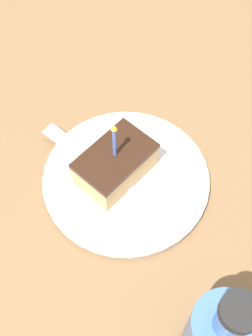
{
  "coord_description": "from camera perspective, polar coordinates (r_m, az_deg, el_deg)",
  "views": [
    {
      "loc": [
        0.24,
        -0.29,
        0.66
      ],
      "look_at": [
        -0.02,
        -0.01,
        0.05
      ],
      "focal_mm": 50.0,
      "sensor_mm": 36.0,
      "label": 1
    }
  ],
  "objects": [
    {
      "name": "ground_plane",
      "position": [
        0.78,
        1.72,
        -2.7
      ],
      "size": [
        2.4,
        2.4,
        0.04
      ],
      "color": "brown",
      "rests_on": "ground"
    },
    {
      "name": "cake_slice",
      "position": [
        0.72,
        -1.32,
        0.49
      ],
      "size": [
        0.08,
        0.12,
        0.13
      ],
      "color": "tan",
      "rests_on": "plate"
    },
    {
      "name": "fork",
      "position": [
        0.77,
        -5.36,
        1.74
      ],
      "size": [
        0.19,
        0.03,
        0.0
      ],
      "color": "silver",
      "rests_on": "plate"
    },
    {
      "name": "plate",
      "position": [
        0.75,
        0.0,
        -1.41
      ],
      "size": [
        0.27,
        0.27,
        0.02
      ],
      "color": "silver",
      "rests_on": "ground_plane"
    }
  ]
}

